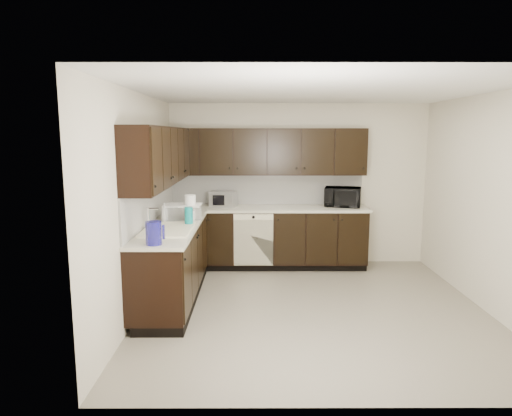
{
  "coord_description": "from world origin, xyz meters",
  "views": [
    {
      "loc": [
        -0.68,
        -5.13,
        2.03
      ],
      "look_at": [
        -0.66,
        0.6,
        1.1
      ],
      "focal_mm": 32.0,
      "sensor_mm": 36.0,
      "label": 1
    }
  ],
  "objects_px": {
    "sink": "(168,235)",
    "toaster_oven": "(223,199)",
    "microwave": "(343,197)",
    "storage_bin": "(183,212)",
    "blue_pitcher": "(154,233)"
  },
  "relations": [
    {
      "from": "sink",
      "to": "toaster_oven",
      "type": "bearing_deg",
      "value": 73.55
    },
    {
      "from": "sink",
      "to": "microwave",
      "type": "xyz_separation_m",
      "value": [
        2.34,
        1.76,
        0.21
      ]
    },
    {
      "from": "microwave",
      "to": "storage_bin",
      "type": "distance_m",
      "value": 2.5
    },
    {
      "from": "microwave",
      "to": "toaster_oven",
      "type": "distance_m",
      "value": 1.82
    },
    {
      "from": "storage_bin",
      "to": "blue_pitcher",
      "type": "distance_m",
      "value": 1.45
    },
    {
      "from": "microwave",
      "to": "toaster_oven",
      "type": "height_order",
      "value": "microwave"
    },
    {
      "from": "toaster_oven",
      "to": "blue_pitcher",
      "type": "distance_m",
      "value": 2.51
    },
    {
      "from": "sink",
      "to": "storage_bin",
      "type": "height_order",
      "value": "sink"
    },
    {
      "from": "sink",
      "to": "toaster_oven",
      "type": "distance_m",
      "value": 1.85
    },
    {
      "from": "sink",
      "to": "microwave",
      "type": "distance_m",
      "value": 2.94
    },
    {
      "from": "sink",
      "to": "toaster_oven",
      "type": "xyz_separation_m",
      "value": [
        0.52,
        1.76,
        0.18
      ]
    },
    {
      "from": "toaster_oven",
      "to": "blue_pitcher",
      "type": "relative_size",
      "value": 1.58
    },
    {
      "from": "blue_pitcher",
      "to": "sink",
      "type": "bearing_deg",
      "value": 95.06
    },
    {
      "from": "toaster_oven",
      "to": "storage_bin",
      "type": "height_order",
      "value": "toaster_oven"
    },
    {
      "from": "storage_bin",
      "to": "blue_pitcher",
      "type": "xyz_separation_m",
      "value": [
        -0.06,
        -1.45,
        0.03
      ]
    }
  ]
}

